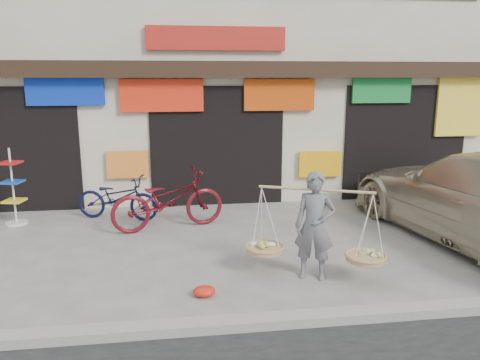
{
  "coord_description": "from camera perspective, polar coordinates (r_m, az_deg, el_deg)",
  "views": [
    {
      "loc": [
        -0.91,
        -6.97,
        2.92
      ],
      "look_at": [
        0.17,
        0.9,
        1.14
      ],
      "focal_mm": 35.0,
      "sensor_mm": 36.0,
      "label": 1
    }
  ],
  "objects": [
    {
      "name": "ground",
      "position": [
        7.62,
        -0.33,
        -9.93
      ],
      "size": [
        70.0,
        70.0,
        0.0
      ],
      "primitive_type": "plane",
      "color": "gray",
      "rests_on": "ground"
    },
    {
      "name": "kerb",
      "position": [
        5.81,
        2.36,
        -16.89
      ],
      "size": [
        70.0,
        0.25,
        0.12
      ],
      "primitive_type": "cube",
      "color": "gray",
      "rests_on": "ground"
    },
    {
      "name": "shophouse_block",
      "position": [
        13.43,
        -4.04,
        14.85
      ],
      "size": [
        14.0,
        6.32,
        7.0
      ],
      "color": "beige",
      "rests_on": "ground"
    },
    {
      "name": "street_vendor",
      "position": [
        6.89,
        9.07,
        -6.08
      ],
      "size": [
        1.93,
        1.11,
        1.59
      ],
      "rotation": [
        0.0,
        0.0,
        -0.38
      ],
      "color": "slate",
      "rests_on": "ground"
    },
    {
      "name": "bike_0",
      "position": [
        9.96,
        -14.74,
        -2.11
      ],
      "size": [
        1.85,
        1.13,
        0.92
      ],
      "primitive_type": "imported",
      "rotation": [
        0.0,
        0.0,
        1.25
      ],
      "color": "black",
      "rests_on": "ground"
    },
    {
      "name": "bike_2",
      "position": [
        9.12,
        -8.77,
        -2.42
      ],
      "size": [
        2.32,
        1.3,
        1.15
      ],
      "primitive_type": "imported",
      "rotation": [
        0.0,
        0.0,
        1.83
      ],
      "color": "maroon",
      "rests_on": "ground"
    },
    {
      "name": "display_rack",
      "position": [
        10.32,
        -25.88,
        -1.54
      ],
      "size": [
        0.43,
        0.43,
        1.54
      ],
      "rotation": [
        0.0,
        0.0,
        -0.2
      ],
      "color": "silver",
      "rests_on": "ground"
    },
    {
      "name": "red_bag",
      "position": [
        6.51,
        -4.38,
        -13.38
      ],
      "size": [
        0.31,
        0.25,
        0.14
      ],
      "primitive_type": "ellipsoid",
      "color": "red",
      "rests_on": "ground"
    }
  ]
}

